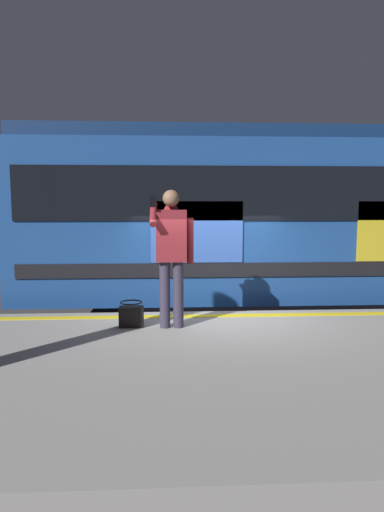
# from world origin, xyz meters

# --- Properties ---
(ground_plane) EXTENTS (24.08, 24.08, 0.00)m
(ground_plane) POSITION_xyz_m (0.00, 0.00, 0.00)
(ground_plane) COLOR #3D3D3F
(platform) EXTENTS (12.96, 4.29, 1.04)m
(platform) POSITION_xyz_m (0.00, 2.14, 0.52)
(platform) COLOR gray
(platform) RESTS_ON ground
(safety_line) EXTENTS (12.71, 0.16, 0.01)m
(safety_line) POSITION_xyz_m (0.00, 0.30, 1.05)
(safety_line) COLOR yellow
(safety_line) RESTS_ON platform
(track_rail_near) EXTENTS (16.85, 0.08, 0.16)m
(track_rail_near) POSITION_xyz_m (0.00, -1.31, 0.08)
(track_rail_near) COLOR slate
(track_rail_near) RESTS_ON ground
(track_rail_far) EXTENTS (16.85, 0.08, 0.16)m
(track_rail_far) POSITION_xyz_m (0.00, -2.74, 0.08)
(track_rail_far) COLOR slate
(track_rail_far) RESTS_ON ground
(train_carriage) EXTENTS (10.01, 2.73, 3.88)m
(train_carriage) POSITION_xyz_m (-1.58, -2.02, 2.48)
(train_carriage) COLOR #1E478C
(train_carriage) RESTS_ON ground
(passenger) EXTENTS (0.57, 0.55, 1.84)m
(passenger) POSITION_xyz_m (0.61, 0.86, 2.13)
(passenger) COLOR #383347
(passenger) RESTS_ON platform
(handbag) EXTENTS (0.33, 0.30, 0.35)m
(handbag) POSITION_xyz_m (1.16, 0.81, 1.20)
(handbag) COLOR black
(handbag) RESTS_ON platform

